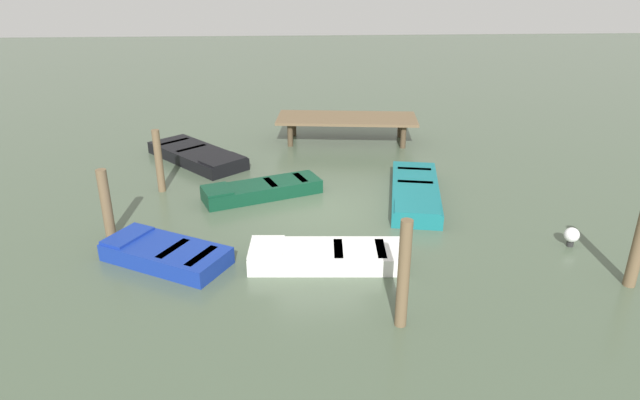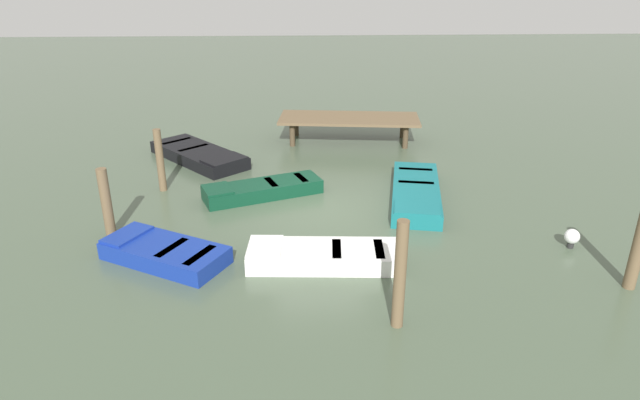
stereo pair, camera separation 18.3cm
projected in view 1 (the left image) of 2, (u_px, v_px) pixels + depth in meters
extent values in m
plane|color=#475642|center=(320.00, 212.00, 15.34)|extent=(80.00, 80.00, 0.00)
cube|color=brown|center=(347.00, 118.00, 21.00)|extent=(5.40, 2.54, 0.10)
cylinder|color=#473927|center=(400.00, 126.00, 21.72)|extent=(0.20, 0.20, 0.85)
cylinder|color=#473927|center=(403.00, 137.00, 20.45)|extent=(0.20, 0.20, 0.85)
cylinder|color=#473927|center=(294.00, 125.00, 21.92)|extent=(0.20, 0.20, 0.85)
cylinder|color=#473927|center=(290.00, 135.00, 20.65)|extent=(0.20, 0.20, 0.85)
cube|color=#0C3823|center=(262.00, 190.00, 16.28)|extent=(3.57, 2.20, 0.40)
cube|color=maroon|center=(262.00, 185.00, 16.23)|extent=(3.01, 1.80, 0.04)
cube|color=#0C3823|center=(217.00, 190.00, 15.68)|extent=(1.04, 1.14, 0.06)
cube|color=maroon|center=(270.00, 183.00, 16.31)|extent=(0.48, 0.83, 0.04)
cube|color=maroon|center=(300.00, 178.00, 16.67)|extent=(0.48, 0.83, 0.04)
cube|color=navy|center=(166.00, 254.00, 12.71)|extent=(3.13, 2.51, 0.40)
cube|color=silver|center=(165.00, 249.00, 12.65)|extent=(2.61, 2.06, 0.04)
cube|color=navy|center=(127.00, 235.00, 13.06)|extent=(1.11, 1.31, 0.06)
cube|color=#A4A49F|center=(173.00, 249.00, 12.55)|extent=(0.66, 0.97, 0.04)
cube|color=#A4A49F|center=(201.00, 256.00, 12.23)|extent=(0.66, 0.97, 0.04)
cube|color=#14666B|center=(415.00, 192.00, 16.13)|extent=(2.07, 4.32, 0.40)
cube|color=beige|center=(415.00, 188.00, 16.07)|extent=(1.67, 3.66, 0.04)
cube|color=#14666B|center=(417.00, 207.00, 14.56)|extent=(1.34, 1.12, 0.06)
cube|color=#9B9789|center=(415.00, 182.00, 16.34)|extent=(1.05, 0.39, 0.04)
cube|color=#9B9789|center=(414.00, 169.00, 17.38)|extent=(1.05, 0.39, 0.04)
cube|color=black|center=(197.00, 155.00, 19.17)|extent=(3.75, 3.97, 0.40)
cube|color=gray|center=(196.00, 152.00, 19.12)|extent=(3.11, 3.31, 0.04)
cube|color=black|center=(223.00, 160.00, 18.07)|extent=(1.58, 1.54, 0.06)
cube|color=#776E5D|center=(191.00, 149.00, 19.30)|extent=(1.00, 0.91, 0.04)
cube|color=#776E5D|center=(174.00, 142.00, 20.01)|extent=(1.00, 0.91, 0.04)
cube|color=silver|center=(327.00, 256.00, 12.61)|extent=(3.54, 1.39, 0.40)
cube|color=#334772|center=(327.00, 251.00, 12.56)|extent=(3.01, 1.10, 0.04)
cube|color=silver|center=(266.00, 247.00, 12.52)|extent=(0.83, 1.11, 0.06)
cube|color=navy|center=(338.00, 249.00, 12.54)|extent=(0.25, 0.94, 0.04)
cube|color=navy|center=(381.00, 249.00, 12.54)|extent=(0.25, 0.94, 0.04)
cylinder|color=brown|center=(404.00, 275.00, 10.14)|extent=(0.23, 0.23, 2.19)
cylinder|color=brown|center=(639.00, 243.00, 11.47)|extent=(0.25, 0.25, 2.00)
cylinder|color=brown|center=(106.00, 204.00, 13.57)|extent=(0.25, 0.25, 1.79)
cylinder|color=brown|center=(159.00, 161.00, 16.36)|extent=(0.22, 0.22, 1.89)
cylinder|color=#262626|center=(570.00, 244.00, 13.47)|extent=(0.16, 0.16, 0.12)
sphere|color=white|center=(572.00, 235.00, 13.38)|extent=(0.36, 0.36, 0.36)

